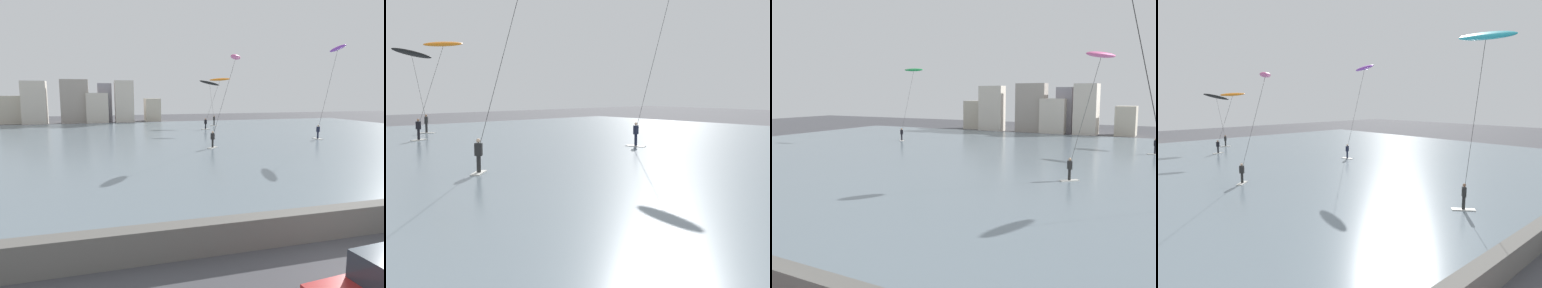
# 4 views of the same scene
# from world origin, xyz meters

# --- Properties ---
(water_bay) EXTENTS (84.00, 52.00, 0.10)m
(water_bay) POSITION_xyz_m (0.00, 30.10, 0.05)
(water_bay) COLOR slate
(water_bay) RESTS_ON ground
(kitesurfer_purple) EXTENTS (1.99, 5.72, 10.30)m
(kitesurfer_purple) POSITION_xyz_m (16.63, 23.64, 9.14)
(kitesurfer_purple) COLOR silver
(kitesurfer_purple) RESTS_ON water_bay
(kitesurfer_pink) EXTENTS (3.64, 2.73, 8.85)m
(kitesurfer_pink) POSITION_xyz_m (4.81, 23.08, 7.66)
(kitesurfer_pink) COLOR silver
(kitesurfer_pink) RESTS_ON water_bay
(kitesurfer_orange) EXTENTS (4.31, 1.84, 7.65)m
(kitesurfer_orange) POSITION_xyz_m (9.67, 39.91, 6.72)
(kitesurfer_orange) COLOR silver
(kitesurfer_orange) RESTS_ON water_bay
(kitesurfer_cyan) EXTENTS (3.52, 4.31, 10.28)m
(kitesurfer_cyan) POSITION_xyz_m (8.27, 6.65, 9.16)
(kitesurfer_cyan) COLOR silver
(kitesurfer_cyan) RESTS_ON water_bay
(kitesurfer_black) EXTENTS (3.63, 4.52, 7.78)m
(kitesurfer_black) POSITION_xyz_m (11.22, 48.29, 6.68)
(kitesurfer_black) COLOR silver
(kitesurfer_black) RESTS_ON water_bay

